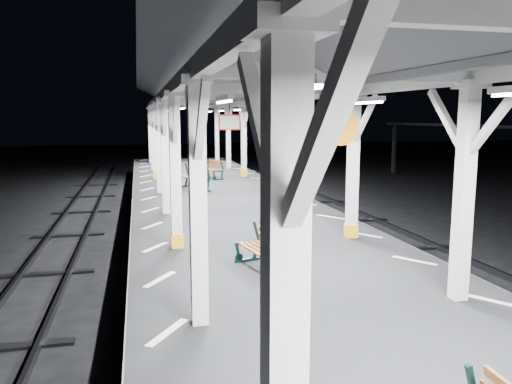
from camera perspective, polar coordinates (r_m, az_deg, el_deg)
name	(u,v)px	position (r m, az deg, el deg)	size (l,w,h in m)	color
ground	(294,321)	(9.69, 4.40, -14.47)	(120.00, 120.00, 0.00)	black
platform	(295,295)	(9.50, 4.43, -11.70)	(6.00, 50.00, 1.00)	black
hazard_stripes_left	(160,279)	(8.93, -10.90, -9.76)	(1.00, 48.00, 0.01)	silver
hazard_stripes_right	(414,261)	(10.33, 17.64, -7.48)	(1.00, 48.00, 0.01)	silver
track_left	(4,345)	(9.53, -26.81, -15.32)	(2.20, 60.00, 0.16)	#2D2D33
canopy	(298,72)	(8.92, 4.79, 13.54)	(5.40, 49.00, 4.65)	silver
bench_mid	(267,249)	(9.11, 1.30, -6.48)	(0.82, 1.54, 0.79)	black
bench_far	(194,176)	(19.25, -7.10, 1.83)	(1.27, 1.94, 0.99)	black
bench_extra	(213,169)	(22.75, -4.96, 2.67)	(0.98, 1.59, 0.81)	black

